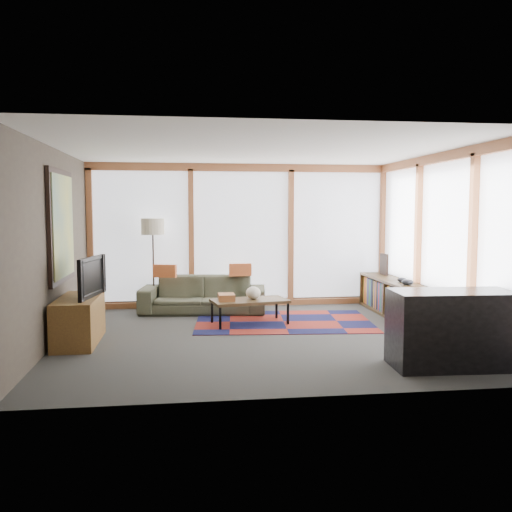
{
  "coord_description": "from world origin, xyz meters",
  "views": [
    {
      "loc": [
        -1.02,
        -7.41,
        1.79
      ],
      "look_at": [
        0.0,
        0.4,
        1.1
      ],
      "focal_mm": 38.0,
      "sensor_mm": 36.0,
      "label": 1
    }
  ],
  "objects": [
    {
      "name": "floor_lamp",
      "position": [
        -1.58,
        2.18,
        0.81
      ],
      "size": [
        0.41,
        0.41,
        1.62
      ],
      "primitive_type": null,
      "color": "black",
      "rests_on": "ground"
    },
    {
      "name": "sofa",
      "position": [
        -0.73,
        1.89,
        0.31
      ],
      "size": [
        2.23,
        1.12,
        0.62
      ],
      "primitive_type": "imported",
      "rotation": [
        0.0,
        0.0,
        -0.14
      ],
      "color": "#353728",
      "rests_on": "ground"
    },
    {
      "name": "vase",
      "position": [
        0.02,
        0.84,
        0.49
      ],
      "size": [
        0.24,
        0.24,
        0.2
      ],
      "primitive_type": "ellipsoid",
      "rotation": [
        0.0,
        0.0,
        -0.05
      ],
      "color": "beige",
      "rests_on": "coffee_table"
    },
    {
      "name": "rug",
      "position": [
        0.51,
        0.91,
        0.01
      ],
      "size": [
        2.89,
        2.01,
        0.01
      ],
      "primitive_type": "cube",
      "rotation": [
        0.0,
        0.0,
        -0.09
      ],
      "color": "maroon",
      "rests_on": "ground"
    },
    {
      "name": "ground",
      "position": [
        0.0,
        0.0,
        0.0
      ],
      "size": [
        5.5,
        5.5,
        0.0
      ],
      "primitive_type": "plane",
      "color": "#32322F",
      "rests_on": "ground"
    },
    {
      "name": "bar_counter",
      "position": [
        1.96,
        -1.74,
        0.43
      ],
      "size": [
        1.4,
        0.71,
        0.87
      ],
      "primitive_type": "cube",
      "rotation": [
        0.0,
        0.0,
        -0.05
      ],
      "color": "black",
      "rests_on": "ground"
    },
    {
      "name": "book_stack",
      "position": [
        -0.41,
        0.78,
        0.44
      ],
      "size": [
        0.25,
        0.31,
        0.1
      ],
      "primitive_type": "cube",
      "rotation": [
        0.0,
        0.0,
        0.02
      ],
      "color": "#95532A",
      "rests_on": "coffee_table"
    },
    {
      "name": "tv_console",
      "position": [
        -2.44,
        -0.05,
        0.31
      ],
      "size": [
        0.51,
        1.23,
        0.61
      ],
      "primitive_type": "cube",
      "color": "brown",
      "rests_on": "ground"
    },
    {
      "name": "shelf_picture",
      "position": [
        2.51,
        1.85,
        0.8
      ],
      "size": [
        0.05,
        0.29,
        0.38
      ],
      "primitive_type": "cube",
      "rotation": [
        0.0,
        0.0,
        0.05
      ],
      "color": "black",
      "rests_on": "bookshelf"
    },
    {
      "name": "coffee_table",
      "position": [
        -0.04,
        0.82,
        0.19
      ],
      "size": [
        1.25,
        0.79,
        0.39
      ],
      "primitive_type": null,
      "rotation": [
        0.0,
        0.0,
        0.19
      ],
      "color": "black",
      "rests_on": "ground"
    },
    {
      "name": "television",
      "position": [
        -2.35,
        -0.01,
        0.88
      ],
      "size": [
        0.29,
        0.95,
        0.54
      ],
      "primitive_type": "imported",
      "rotation": [
        0.0,
        0.0,
        1.39
      ],
      "color": "black",
      "rests_on": "tv_console"
    },
    {
      "name": "pillow_left",
      "position": [
        -1.38,
        1.88,
        0.73
      ],
      "size": [
        0.41,
        0.21,
        0.22
      ],
      "primitive_type": "cube",
      "rotation": [
        0.0,
        0.0,
        -0.25
      ],
      "color": "#B8552A",
      "rests_on": "sofa"
    },
    {
      "name": "bookshelf",
      "position": [
        2.43,
        1.09,
        0.3
      ],
      "size": [
        0.44,
        2.42,
        0.61
      ],
      "primitive_type": null,
      "color": "black",
      "rests_on": "ground"
    },
    {
      "name": "room_envelope",
      "position": [
        0.49,
        0.56,
        1.54
      ],
      "size": [
        5.52,
        5.02,
        2.62
      ],
      "color": "#40362F",
      "rests_on": "ground"
    },
    {
      "name": "pillow_right",
      "position": [
        -0.08,
        1.91,
        0.73
      ],
      "size": [
        0.39,
        0.13,
        0.21
      ],
      "primitive_type": "cube",
      "rotation": [
        0.0,
        0.0,
        0.03
      ],
      "color": "#B8552A",
      "rests_on": "sofa"
    },
    {
      "name": "bowl_b",
      "position": [
        2.45,
        0.88,
        0.64
      ],
      "size": [
        0.17,
        0.17,
        0.08
      ],
      "primitive_type": "ellipsoid",
      "rotation": [
        0.0,
        0.0,
        -0.05
      ],
      "color": "black",
      "rests_on": "bookshelf"
    },
    {
      "name": "bowl_a",
      "position": [
        2.4,
        0.55,
        0.65
      ],
      "size": [
        0.19,
        0.19,
        0.09
      ],
      "primitive_type": "ellipsoid",
      "rotation": [
        0.0,
        0.0,
        -0.0
      ],
      "color": "black",
      "rests_on": "bookshelf"
    }
  ]
}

